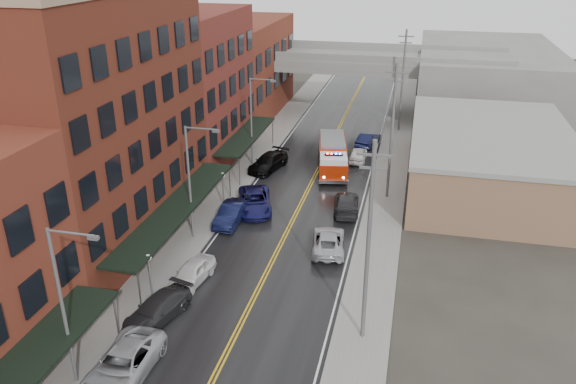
# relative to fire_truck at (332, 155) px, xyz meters

# --- Properties ---
(road) EXTENTS (11.00, 160.00, 0.02)m
(road) POSITION_rel_fire_truck_xyz_m (-1.41, -10.30, -1.66)
(road) COLOR black
(road) RESTS_ON ground
(sidewalk_left) EXTENTS (3.00, 160.00, 0.15)m
(sidewalk_left) POSITION_rel_fire_truck_xyz_m (-8.71, -10.30, -1.59)
(sidewalk_left) COLOR slate
(sidewalk_left) RESTS_ON ground
(sidewalk_right) EXTENTS (3.00, 160.00, 0.15)m
(sidewalk_right) POSITION_rel_fire_truck_xyz_m (5.89, -10.30, -1.59)
(sidewalk_right) COLOR slate
(sidewalk_right) RESTS_ON ground
(curb_left) EXTENTS (0.30, 160.00, 0.15)m
(curb_left) POSITION_rel_fire_truck_xyz_m (-7.06, -10.30, -1.59)
(curb_left) COLOR gray
(curb_left) RESTS_ON ground
(curb_right) EXTENTS (0.30, 160.00, 0.15)m
(curb_right) POSITION_rel_fire_truck_xyz_m (4.24, -10.30, -1.59)
(curb_right) COLOR gray
(curb_right) RESTS_ON ground
(brick_building_b) EXTENTS (9.00, 20.00, 18.00)m
(brick_building_b) POSITION_rel_fire_truck_xyz_m (-14.71, -17.30, 7.33)
(brick_building_b) COLOR #5D2518
(brick_building_b) RESTS_ON ground
(brick_building_c) EXTENTS (9.00, 15.00, 15.00)m
(brick_building_c) POSITION_rel_fire_truck_xyz_m (-14.71, 0.20, 5.83)
(brick_building_c) COLOR maroon
(brick_building_c) RESTS_ON ground
(brick_building_far) EXTENTS (9.00, 20.00, 12.00)m
(brick_building_far) POSITION_rel_fire_truck_xyz_m (-14.71, 17.70, 4.33)
(brick_building_far) COLOR maroon
(brick_building_far) RESTS_ON ground
(tan_building) EXTENTS (14.00, 22.00, 5.00)m
(tan_building) POSITION_rel_fire_truck_xyz_m (14.59, -0.30, 0.83)
(tan_building) COLOR #825F46
(tan_building) RESTS_ON ground
(right_far_block) EXTENTS (18.00, 30.00, 8.00)m
(right_far_block) POSITION_rel_fire_truck_xyz_m (16.59, 29.70, 2.33)
(right_far_block) COLOR slate
(right_far_block) RESTS_ON ground
(awning_1) EXTENTS (2.60, 18.00, 3.09)m
(awning_1) POSITION_rel_fire_truck_xyz_m (-8.90, -17.30, 1.32)
(awning_1) COLOR black
(awning_1) RESTS_ON ground
(awning_2) EXTENTS (2.60, 13.00, 3.09)m
(awning_2) POSITION_rel_fire_truck_xyz_m (-8.89, 0.20, 1.32)
(awning_2) COLOR black
(awning_2) RESTS_ON ground
(globe_lamp_1) EXTENTS (0.44, 0.44, 3.12)m
(globe_lamp_1) POSITION_rel_fire_truck_xyz_m (-7.81, -24.30, 0.65)
(globe_lamp_1) COLOR #59595B
(globe_lamp_1) RESTS_ON ground
(globe_lamp_2) EXTENTS (0.44, 0.44, 3.12)m
(globe_lamp_2) POSITION_rel_fire_truck_xyz_m (-7.81, -10.30, 0.65)
(globe_lamp_2) COLOR #59595B
(globe_lamp_2) RESTS_ON ground
(street_lamp_0) EXTENTS (2.64, 0.22, 9.00)m
(street_lamp_0) POSITION_rel_fire_truck_xyz_m (-7.95, -32.30, 3.52)
(street_lamp_0) COLOR #59595B
(street_lamp_0) RESTS_ON ground
(street_lamp_1) EXTENTS (2.64, 0.22, 9.00)m
(street_lamp_1) POSITION_rel_fire_truck_xyz_m (-7.95, -16.30, 3.52)
(street_lamp_1) COLOR #59595B
(street_lamp_1) RESTS_ON ground
(street_lamp_2) EXTENTS (2.64, 0.22, 9.00)m
(street_lamp_2) POSITION_rel_fire_truck_xyz_m (-7.95, -0.30, 3.52)
(street_lamp_2) COLOR #59595B
(street_lamp_2) RESTS_ON ground
(utility_pole_0) EXTENTS (1.80, 0.24, 12.00)m
(utility_pole_0) POSITION_rel_fire_truck_xyz_m (5.79, -25.30, 4.64)
(utility_pole_0) COLOR #59595B
(utility_pole_0) RESTS_ON ground
(utility_pole_1) EXTENTS (1.80, 0.24, 12.00)m
(utility_pole_1) POSITION_rel_fire_truck_xyz_m (5.79, -5.30, 4.64)
(utility_pole_1) COLOR #59595B
(utility_pole_1) RESTS_ON ground
(utility_pole_2) EXTENTS (1.80, 0.24, 12.00)m
(utility_pole_2) POSITION_rel_fire_truck_xyz_m (5.79, 14.70, 4.64)
(utility_pole_2) COLOR #59595B
(utility_pole_2) RESTS_ON ground
(overpass) EXTENTS (40.00, 10.00, 7.50)m
(overpass) POSITION_rel_fire_truck_xyz_m (-1.41, 21.70, 4.32)
(overpass) COLOR slate
(overpass) RESTS_ON ground
(fire_truck) EXTENTS (4.58, 8.78, 3.08)m
(fire_truck) POSITION_rel_fire_truck_xyz_m (0.00, 0.00, 0.00)
(fire_truck) COLOR #9B2007
(fire_truck) RESTS_ON ground
(parked_car_left_2) EXTENTS (2.68, 5.82, 1.62)m
(parked_car_left_2) POSITION_rel_fire_truck_xyz_m (-5.98, -31.39, -0.86)
(parked_car_left_2) COLOR #ABAEB3
(parked_car_left_2) RESTS_ON ground
(parked_car_left_3) EXTENTS (3.29, 5.35, 1.45)m
(parked_car_left_3) POSITION_rel_fire_truck_xyz_m (-6.41, -26.39, -0.94)
(parked_car_left_3) COLOR #262629
(parked_car_left_3) RESTS_ON ground
(parked_car_left_4) EXTENTS (2.31, 4.45, 1.45)m
(parked_car_left_4) POSITION_rel_fire_truck_xyz_m (-5.94, -22.06, -0.94)
(parked_car_left_4) COLOR white
(parked_car_left_4) RESTS_ON ground
(parked_car_left_5) EXTENTS (1.83, 4.89, 1.59)m
(parked_car_left_5) POSITION_rel_fire_truck_xyz_m (-6.16, -13.10, -0.87)
(parked_car_left_5) COLOR #0E1334
(parked_car_left_5) RESTS_ON ground
(parked_car_left_6) EXTENTS (4.40, 6.44, 1.64)m
(parked_car_left_6) POSITION_rel_fire_truck_xyz_m (-5.01, -10.41, -0.85)
(parked_car_left_6) COLOR #14154D
(parked_car_left_6) RESTS_ON ground
(parked_car_left_7) EXTENTS (3.57, 5.89, 1.60)m
(parked_car_left_7) POSITION_rel_fire_truck_xyz_m (-6.28, -1.10, -0.87)
(parked_car_left_7) COLOR black
(parked_car_left_7) RESTS_ON ground
(parked_car_right_0) EXTENTS (3.03, 5.35, 1.41)m
(parked_car_right_0) POSITION_rel_fire_truck_xyz_m (2.19, -15.66, -0.96)
(parked_car_right_0) COLOR #B2B4BB
(parked_car_right_0) RESTS_ON ground
(parked_car_right_1) EXTENTS (2.64, 5.31, 1.48)m
(parked_car_right_1) POSITION_rel_fire_truck_xyz_m (2.62, -8.89, -0.93)
(parked_car_right_1) COLOR #27272A
(parked_car_right_1) RESTS_ON ground
(parked_car_right_2) EXTENTS (1.69, 4.13, 1.40)m
(parked_car_right_2) POSITION_rel_fire_truck_xyz_m (2.19, 3.43, -0.96)
(parked_car_right_2) COLOR white
(parked_car_right_2) RESTS_ON ground
(parked_car_right_3) EXTENTS (2.57, 4.86, 1.52)m
(parked_car_right_3) POSITION_rel_fire_truck_xyz_m (2.73, 8.42, -0.90)
(parked_car_right_3) COLOR black
(parked_car_right_3) RESTS_ON ground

